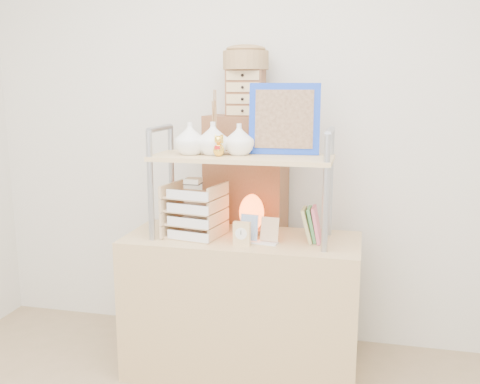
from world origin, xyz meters
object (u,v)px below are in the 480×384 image
at_px(salt_lamp, 252,214).
at_px(cabinet, 246,232).
at_px(desk, 242,306).
at_px(letter_tray, 194,214).

bearing_deg(salt_lamp, cabinet, 107.64).
distance_m(desk, letter_tray, 0.55).
bearing_deg(salt_lamp, letter_tray, -156.47).
xyz_separation_m(desk, salt_lamp, (0.04, 0.08, 0.48)).
bearing_deg(desk, salt_lamp, 65.21).
height_order(desk, cabinet, cabinet).
bearing_deg(letter_tray, salt_lamp, 23.53).
relative_size(desk, cabinet, 0.89).
bearing_deg(desk, cabinet, 98.94).
distance_m(desk, salt_lamp, 0.49).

